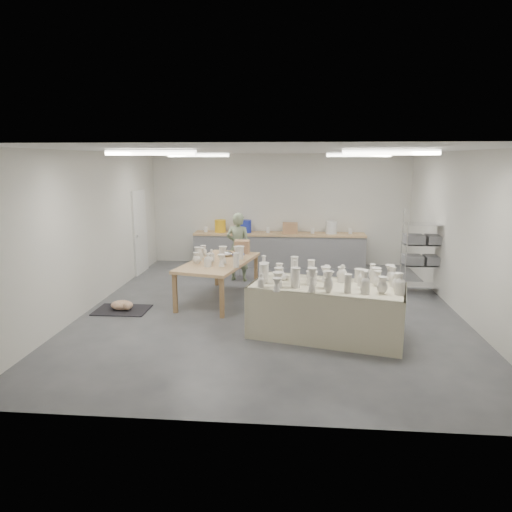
# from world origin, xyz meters

# --- Properties ---
(room) EXTENTS (8.00, 8.02, 3.00)m
(room) POSITION_xyz_m (-0.11, 0.08, 2.06)
(room) COLOR #424449
(room) RESTS_ON ground
(back_counter) EXTENTS (4.60, 0.60, 1.24)m
(back_counter) POSITION_xyz_m (-0.01, 3.68, 0.49)
(back_counter) COLOR #AC7A53
(back_counter) RESTS_ON ground
(wire_shelf) EXTENTS (0.88, 0.48, 1.80)m
(wire_shelf) POSITION_xyz_m (3.20, 1.40, 0.92)
(wire_shelf) COLOR silver
(wire_shelf) RESTS_ON ground
(drying_table) EXTENTS (2.64, 1.72, 1.23)m
(drying_table) POSITION_xyz_m (0.96, -1.33, 0.47)
(drying_table) COLOR olive
(drying_table) RESTS_ON ground
(work_table) EXTENTS (1.54, 2.36, 1.16)m
(work_table) POSITION_xyz_m (-1.08, 0.53, 0.82)
(work_table) COLOR #AC7A53
(work_table) RESTS_ON ground
(rug) EXTENTS (1.00, 0.70, 0.02)m
(rug) POSITION_xyz_m (-2.86, -0.39, 0.01)
(rug) COLOR black
(rug) RESTS_ON ground
(cat) EXTENTS (0.45, 0.33, 0.18)m
(cat) POSITION_xyz_m (-2.84, -0.40, 0.11)
(cat) COLOR white
(cat) RESTS_ON rug
(potter) EXTENTS (0.65, 0.49, 1.63)m
(potter) POSITION_xyz_m (-0.90, 2.05, 0.82)
(potter) COLOR gray
(potter) RESTS_ON ground
(red_stool) EXTENTS (0.41, 0.41, 0.29)m
(red_stool) POSITION_xyz_m (-0.90, 2.32, 0.26)
(red_stool) COLOR #B11925
(red_stool) RESTS_ON ground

